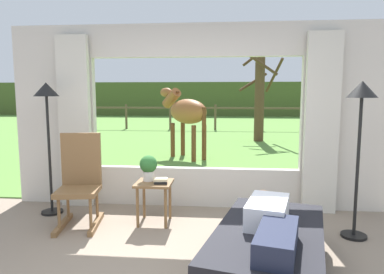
# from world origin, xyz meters

# --- Properties ---
(back_wall_with_window) EXTENTS (5.20, 0.12, 2.55)m
(back_wall_with_window) POSITION_xyz_m (0.00, 2.26, 1.25)
(back_wall_with_window) COLOR beige
(back_wall_with_window) RESTS_ON ground_plane
(curtain_panel_left) EXTENTS (0.44, 0.10, 2.40)m
(curtain_panel_left) POSITION_xyz_m (-1.69, 2.12, 1.20)
(curtain_panel_left) COLOR beige
(curtain_panel_left) RESTS_ON ground_plane
(curtain_panel_right) EXTENTS (0.44, 0.10, 2.40)m
(curtain_panel_right) POSITION_xyz_m (1.69, 2.12, 1.20)
(curtain_panel_right) COLOR beige
(curtain_panel_right) RESTS_ON ground_plane
(outdoor_pasture_lawn) EXTENTS (36.00, 21.68, 0.02)m
(outdoor_pasture_lawn) POSITION_xyz_m (0.00, 13.16, 0.01)
(outdoor_pasture_lawn) COLOR #568438
(outdoor_pasture_lawn) RESTS_ON ground_plane
(distant_hill_ridge) EXTENTS (36.00, 2.00, 2.40)m
(distant_hill_ridge) POSITION_xyz_m (0.00, 23.00, 1.20)
(distant_hill_ridge) COLOR #465628
(distant_hill_ridge) RESTS_ON ground_plane
(recliner_sofa) EXTENTS (1.29, 1.87, 0.42)m
(recliner_sofa) POSITION_xyz_m (0.82, 0.37, 0.22)
(recliner_sofa) COLOR black
(recliner_sofa) RESTS_ON ground_plane
(reclining_person) EXTENTS (0.48, 1.42, 0.22)m
(reclining_person) POSITION_xyz_m (0.82, 0.32, 0.52)
(reclining_person) COLOR silver
(reclining_person) RESTS_ON recliner_sofa
(rocking_chair) EXTENTS (0.56, 0.74, 1.12)m
(rocking_chair) POSITION_xyz_m (-1.34, 1.41, 0.55)
(rocking_chair) COLOR brown
(rocking_chair) RESTS_ON ground_plane
(side_table) EXTENTS (0.44, 0.44, 0.52)m
(side_table) POSITION_xyz_m (-0.44, 1.52, 0.43)
(side_table) COLOR brown
(side_table) RESTS_ON ground_plane
(potted_plant) EXTENTS (0.22, 0.22, 0.32)m
(potted_plant) POSITION_xyz_m (-0.52, 1.58, 0.70)
(potted_plant) COLOR silver
(potted_plant) RESTS_ON side_table
(book_stack) EXTENTS (0.18, 0.17, 0.07)m
(book_stack) POSITION_xyz_m (-0.35, 1.46, 0.55)
(book_stack) COLOR black
(book_stack) RESTS_ON side_table
(floor_lamp_left) EXTENTS (0.32, 0.32, 1.75)m
(floor_lamp_left) POSITION_xyz_m (-1.89, 1.75, 1.41)
(floor_lamp_left) COLOR black
(floor_lamp_left) RESTS_ON ground_plane
(floor_lamp_right) EXTENTS (0.32, 0.32, 1.74)m
(floor_lamp_right) POSITION_xyz_m (1.88, 1.30, 1.40)
(floor_lamp_right) COLOR black
(floor_lamp_right) RESTS_ON ground_plane
(horse) EXTENTS (1.51, 1.54, 1.73)m
(horse) POSITION_xyz_m (-0.54, 5.90, 1.16)
(horse) COLOR brown
(horse) RESTS_ON outdoor_pasture_lawn
(pasture_tree) EXTENTS (1.41, 1.20, 3.30)m
(pasture_tree) POSITION_xyz_m (1.56, 9.21, 1.52)
(pasture_tree) COLOR #4C3823
(pasture_tree) RESTS_ON outdoor_pasture_lawn
(pasture_fence_line) EXTENTS (16.10, 0.10, 1.10)m
(pasture_fence_line) POSITION_xyz_m (0.00, 12.78, 0.74)
(pasture_fence_line) COLOR brown
(pasture_fence_line) RESTS_ON outdoor_pasture_lawn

